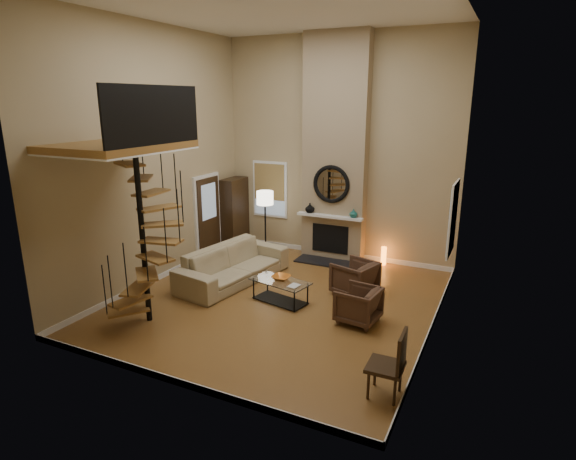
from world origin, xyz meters
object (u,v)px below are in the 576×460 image
at_px(armchair_far, 362,306).
at_px(side_chair, 392,363).
at_px(accent_lamp, 384,256).
at_px(sofa, 233,264).
at_px(armchair_near, 358,279).
at_px(hutch, 235,213).
at_px(coffee_table, 280,288).
at_px(floor_lamp, 265,203).

relative_size(armchair_far, side_chair, 0.72).
bearing_deg(accent_lamp, side_chair, -74.39).
xyz_separation_m(sofa, armchair_near, (2.75, 0.45, -0.04)).
xyz_separation_m(armchair_near, armchair_far, (0.46, -1.23, 0.00)).
relative_size(accent_lamp, side_chair, 0.45).
bearing_deg(armchair_near, accent_lamp, -163.96).
xyz_separation_m(armchair_far, accent_lamp, (-0.43, 3.23, -0.10)).
height_order(armchair_near, side_chair, side_chair).
relative_size(hutch, accent_lamp, 4.23).
bearing_deg(accent_lamp, coffee_table, -113.81).
height_order(accent_lamp, side_chair, side_chair).
xyz_separation_m(coffee_table, side_chair, (2.78, -2.16, 0.24)).
bearing_deg(sofa, armchair_near, -71.51).
bearing_deg(armchair_near, coffee_table, -35.23).
bearing_deg(floor_lamp, sofa, -84.62).
height_order(floor_lamp, accent_lamp, floor_lamp).
xyz_separation_m(sofa, armchair_far, (3.21, -0.78, -0.04)).
distance_m(coffee_table, floor_lamp, 3.11).
bearing_deg(armchair_near, hutch, -96.57).
xyz_separation_m(armchair_far, side_chair, (1.01, -1.94, 0.17)).
bearing_deg(hutch, armchair_far, -33.47).
distance_m(sofa, side_chair, 5.03).
xyz_separation_m(coffee_table, floor_lamp, (-1.62, 2.40, 1.13)).
distance_m(hutch, side_chair, 7.45).
distance_m(sofa, accent_lamp, 3.71).
bearing_deg(armchair_near, side_chair, 41.90).
bearing_deg(armchair_near, floor_lamp, -98.45).
height_order(armchair_far, floor_lamp, floor_lamp).
bearing_deg(armchair_near, armchair_far, 37.48).
bearing_deg(side_chair, sofa, 147.28).
height_order(armchair_near, armchair_far, armchair_near).
distance_m(armchair_far, coffee_table, 1.78).
relative_size(coffee_table, side_chair, 1.27).
xyz_separation_m(hutch, floor_lamp, (1.16, -0.39, 0.46)).
bearing_deg(floor_lamp, coffee_table, -55.86).
distance_m(armchair_far, accent_lamp, 3.27).
height_order(sofa, coffee_table, sofa).
distance_m(sofa, coffee_table, 1.56).
distance_m(floor_lamp, side_chair, 6.39).
bearing_deg(floor_lamp, hutch, 161.49).
relative_size(sofa, side_chair, 2.74).
height_order(sofa, armchair_near, sofa).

